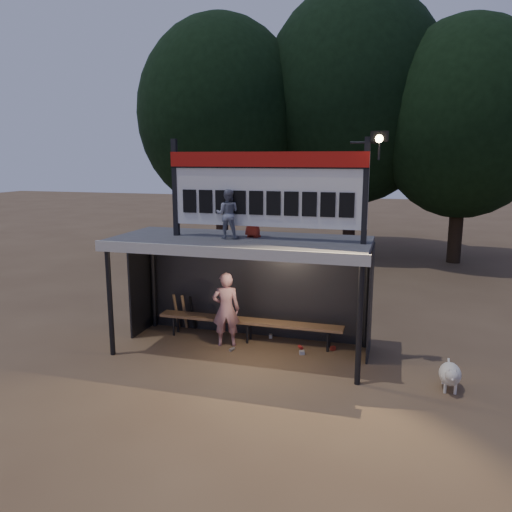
{
  "coord_description": "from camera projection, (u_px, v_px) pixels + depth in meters",
  "views": [
    {
      "loc": [
        2.93,
        -9.13,
        3.87
      ],
      "look_at": [
        0.2,
        0.4,
        1.9
      ],
      "focal_mm": 35.0,
      "sensor_mm": 36.0,
      "label": 1
    }
  ],
  "objects": [
    {
      "name": "player",
      "position": [
        226.0,
        309.0,
        10.3
      ],
      "size": [
        0.65,
        0.52,
        1.56
      ],
      "primitive_type": "imported",
      "rotation": [
        0.0,
        0.0,
        3.42
      ],
      "color": "silver",
      "rests_on": "ground"
    },
    {
      "name": "dog",
      "position": [
        450.0,
        374.0,
        8.39
      ],
      "size": [
        0.36,
        0.81,
        0.49
      ],
      "color": "white",
      "rests_on": "ground"
    },
    {
      "name": "bats",
      "position": [
        184.0,
        312.0,
        11.28
      ],
      "size": [
        0.48,
        0.32,
        0.84
      ],
      "color": "olive",
      "rests_on": "ground"
    },
    {
      "name": "scoreboard_assembly",
      "position": [
        268.0,
        187.0,
        9.35
      ],
      "size": [
        4.1,
        0.27,
        1.99
      ],
      "color": "black",
      "rests_on": "dugout_shelter"
    },
    {
      "name": "ground",
      "position": [
        241.0,
        350.0,
        10.15
      ],
      "size": [
        80.0,
        80.0,
        0.0
      ],
      "primitive_type": "plane",
      "color": "brown",
      "rests_on": "ground"
    },
    {
      "name": "litter",
      "position": [
        288.0,
        347.0,
        10.27
      ],
      "size": [
        2.08,
        1.06,
        0.08
      ],
      "color": "#A72A1C",
      "rests_on": "ground"
    },
    {
      "name": "child_a",
      "position": [
        228.0,
        214.0,
        9.56
      ],
      "size": [
        0.5,
        0.41,
        0.95
      ],
      "primitive_type": "imported",
      "rotation": [
        0.0,
        0.0,
        3.27
      ],
      "color": "gray",
      "rests_on": "dugout_shelter"
    },
    {
      "name": "child_b",
      "position": [
        253.0,
        215.0,
        9.75
      ],
      "size": [
        0.49,
        0.41,
        0.86
      ],
      "primitive_type": "imported",
      "rotation": [
        0.0,
        0.0,
        2.75
      ],
      "color": "#A92A1A",
      "rests_on": "dugout_shelter"
    },
    {
      "name": "dugout_shelter",
      "position": [
        244.0,
        260.0,
        10.03
      ],
      "size": [
        5.1,
        2.08,
        2.32
      ],
      "color": "#414144",
      "rests_on": "ground"
    },
    {
      "name": "tree_right",
      "position": [
        464.0,
        119.0,
        17.69
      ],
      "size": [
        6.08,
        6.08,
        8.72
      ],
      "color": "black",
      "rests_on": "ground"
    },
    {
      "name": "tree_left",
      "position": [
        221.0,
        115.0,
        19.59
      ],
      "size": [
        6.46,
        6.46,
        9.27
      ],
      "color": "#311F16",
      "rests_on": "ground"
    },
    {
      "name": "bench",
      "position": [
        249.0,
        322.0,
        10.59
      ],
      "size": [
        4.0,
        0.35,
        0.48
      ],
      "color": "olive",
      "rests_on": "ground"
    },
    {
      "name": "tree_mid",
      "position": [
        354.0,
        98.0,
        19.53
      ],
      "size": [
        7.22,
        7.22,
        10.36
      ],
      "color": "#301F15",
      "rests_on": "ground"
    }
  ]
}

